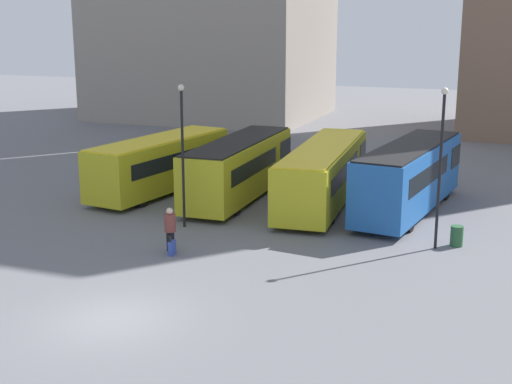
# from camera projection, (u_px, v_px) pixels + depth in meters

# --- Properties ---
(ground_plane) EXTENTS (160.00, 160.00, 0.00)m
(ground_plane) POSITION_uv_depth(u_px,v_px,m) (112.00, 320.00, 22.11)
(ground_plane) COLOR slate
(bus_0) EXTENTS (3.96, 9.99, 2.94)m
(bus_0) POSITION_uv_depth(u_px,v_px,m) (161.00, 163.00, 38.16)
(bus_0) COLOR gold
(bus_0) RESTS_ON ground_plane
(bus_1) EXTENTS (2.73, 10.46, 3.06)m
(bus_1) POSITION_uv_depth(u_px,v_px,m) (239.00, 166.00, 36.88)
(bus_1) COLOR gold
(bus_1) RESTS_ON ground_plane
(bus_2) EXTENTS (3.45, 12.08, 2.93)m
(bus_2) POSITION_uv_depth(u_px,v_px,m) (324.00, 171.00, 35.98)
(bus_2) COLOR gold
(bus_2) RESTS_ON ground_plane
(bus_3) EXTENTS (3.78, 10.65, 3.28)m
(bus_3) POSITION_uv_depth(u_px,v_px,m) (410.00, 175.00, 34.19)
(bus_3) COLOR #1E56A3
(bus_3) RESTS_ON ground_plane
(traveler) EXTENTS (0.50, 0.50, 1.80)m
(traveler) POSITION_uv_depth(u_px,v_px,m) (170.00, 225.00, 28.42)
(traveler) COLOR black
(traveler) RESTS_ON ground_plane
(suitcase) EXTENTS (0.21, 0.45, 0.83)m
(suitcase) POSITION_uv_depth(u_px,v_px,m) (172.00, 248.00, 28.11)
(suitcase) COLOR #334CB2
(suitcase) RESTS_ON ground_plane
(lamp_post_0) EXTENTS (0.28, 0.28, 6.36)m
(lamp_post_0) POSITION_uv_depth(u_px,v_px,m) (183.00, 146.00, 31.14)
(lamp_post_0) COLOR black
(lamp_post_0) RESTS_ON ground_plane
(lamp_post_1) EXTENTS (0.28, 0.28, 6.52)m
(lamp_post_1) POSITION_uv_depth(u_px,v_px,m) (441.00, 157.00, 28.09)
(lamp_post_1) COLOR black
(lamp_post_1) RESTS_ON ground_plane
(trash_bin) EXTENTS (0.52, 0.52, 0.85)m
(trash_bin) POSITION_uv_depth(u_px,v_px,m) (457.00, 236.00, 29.20)
(trash_bin) COLOR #285633
(trash_bin) RESTS_ON ground_plane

